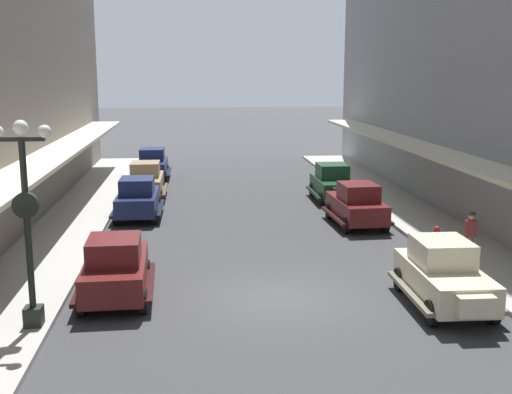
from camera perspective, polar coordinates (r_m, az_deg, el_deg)
ground_plane at (r=18.74m, az=1.87°, el=-8.96°), size 200.00×200.00×0.00m
sidewalk_left at (r=19.26m, az=-21.13°, el=-8.93°), size 3.00×60.00×0.15m
parked_car_0 at (r=18.88m, az=-12.40°, el=-6.05°), size 2.24×4.30×1.84m
parked_car_1 at (r=32.50m, az=6.86°, el=1.32°), size 2.16×4.27×1.84m
parked_car_2 at (r=28.89m, az=-10.48°, el=-0.02°), size 2.17×4.27×1.84m
parked_car_3 at (r=39.34m, az=-9.23°, el=2.96°), size 2.18×4.27×1.84m
parked_car_4 at (r=33.42m, az=-9.83°, el=1.51°), size 2.15×4.26×1.84m
parked_car_5 at (r=27.37m, az=8.94°, el=-0.58°), size 2.28×4.31×1.84m
parked_car_6 at (r=18.60m, az=16.37°, el=-6.51°), size 2.22×4.29×1.84m
lamp_post_with_clock at (r=16.53m, az=-19.74°, el=-1.58°), size 1.42×0.44×5.16m
fire_hydrant at (r=23.99m, az=15.77°, el=-3.47°), size 0.24×0.24×0.82m
pedestrian_0 at (r=22.61m, az=18.52°, el=-3.33°), size 0.36×0.28×1.67m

